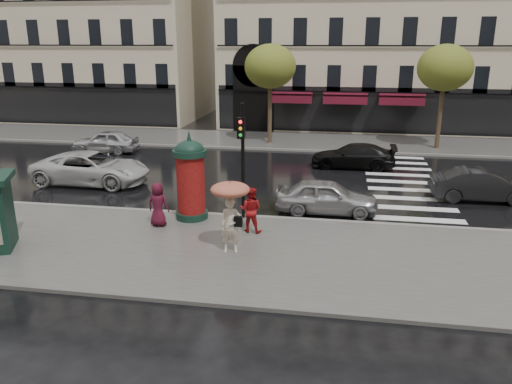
% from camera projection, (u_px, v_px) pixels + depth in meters
% --- Properties ---
extents(ground, '(160.00, 160.00, 0.00)m').
position_uv_depth(ground, '(253.00, 249.00, 17.01)').
color(ground, black).
rests_on(ground, ground).
extents(near_sidewalk, '(90.00, 7.00, 0.12)m').
position_uv_depth(near_sidewalk, '(251.00, 254.00, 16.52)').
color(near_sidewalk, '#474744').
rests_on(near_sidewalk, ground).
extents(far_sidewalk, '(90.00, 6.00, 0.12)m').
position_uv_depth(far_sidewalk, '(300.00, 141.00, 34.91)').
color(far_sidewalk, '#474744').
rests_on(far_sidewalk, ground).
extents(near_kerb, '(90.00, 0.25, 0.14)m').
position_uv_depth(near_kerb, '(266.00, 218.00, 19.82)').
color(near_kerb, slate).
rests_on(near_kerb, ground).
extents(far_kerb, '(90.00, 0.25, 0.14)m').
position_uv_depth(far_kerb, '(296.00, 150.00, 32.08)').
color(far_kerb, slate).
rests_on(far_kerb, ground).
extents(zebra_crossing, '(3.60, 11.75, 0.01)m').
position_uv_depth(zebra_crossing, '(403.00, 182.00, 25.10)').
color(zebra_crossing, silver).
rests_on(zebra_crossing, ground).
extents(tree_far_left, '(3.40, 3.40, 6.64)m').
position_uv_depth(tree_far_left, '(270.00, 67.00, 32.80)').
color(tree_far_left, '#38281C').
rests_on(tree_far_left, ground).
extents(tree_far_right, '(3.40, 3.40, 6.64)m').
position_uv_depth(tree_far_right, '(445.00, 68.00, 31.05)').
color(tree_far_right, '#38281C').
rests_on(tree_far_right, ground).
extents(woman_umbrella, '(1.27, 1.27, 2.45)m').
position_uv_depth(woman_umbrella, '(230.00, 205.00, 16.08)').
color(woman_umbrella, beige).
rests_on(woman_umbrella, near_sidewalk).
extents(woman_red, '(0.88, 0.72, 1.68)m').
position_uv_depth(woman_red, '(251.00, 210.00, 18.04)').
color(woman_red, maroon).
rests_on(woman_red, near_sidewalk).
extents(man_burgundy, '(0.86, 0.61, 1.67)m').
position_uv_depth(man_burgundy, '(158.00, 204.00, 18.63)').
color(man_burgundy, '#470E1F').
rests_on(man_burgundy, near_sidewalk).
extents(morris_column, '(1.30, 1.30, 3.50)m').
position_uv_depth(morris_column, '(191.00, 177.00, 19.21)').
color(morris_column, black).
rests_on(morris_column, near_sidewalk).
extents(traffic_light, '(0.29, 0.42, 4.49)m').
position_uv_depth(traffic_light, '(242.00, 150.00, 18.88)').
color(traffic_light, black).
rests_on(traffic_light, near_sidewalk).
extents(car_silver, '(4.17, 1.72, 1.41)m').
position_uv_depth(car_silver, '(327.00, 197.00, 20.39)').
color(car_silver, '#A5A5A9').
rests_on(car_silver, ground).
extents(car_darkgrey, '(4.38, 1.61, 1.43)m').
position_uv_depth(car_darkgrey, '(482.00, 185.00, 21.99)').
color(car_darkgrey, black).
rests_on(car_darkgrey, ground).
extents(car_white, '(5.72, 2.68, 1.58)m').
position_uv_depth(car_white, '(91.00, 168.00, 24.59)').
color(car_white, '#BABABA').
rests_on(car_white, ground).
extents(car_black, '(4.67, 1.99, 1.34)m').
position_uv_depth(car_black, '(353.00, 156.00, 27.76)').
color(car_black, black).
rests_on(car_black, ground).
extents(car_far_silver, '(4.19, 1.81, 1.41)m').
position_uv_depth(car_far_silver, '(105.00, 141.00, 31.54)').
color(car_far_silver, '#BCBCC1').
rests_on(car_far_silver, ground).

